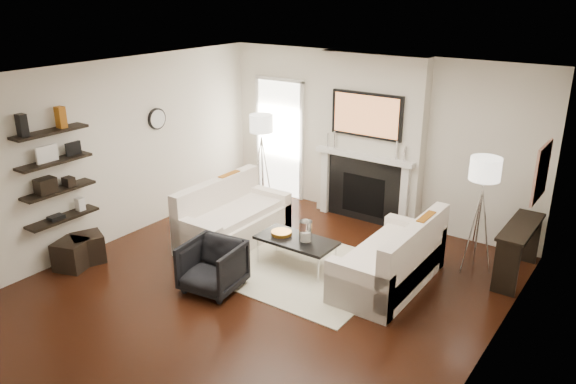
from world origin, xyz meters
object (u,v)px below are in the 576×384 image
Objects in this scene: loveseat_right_base at (388,270)px; lamp_left_shade at (261,123)px; coffee_table at (296,240)px; armchair at (212,264)px; loveseat_left_base at (235,228)px; ottoman_near at (88,248)px; lamp_right_shade at (485,169)px.

lamp_left_shade is at bearing 156.18° from loveseat_right_base.
coffee_table is 1.55× the size of armchair.
loveseat_left_base is at bearing -67.07° from lamp_left_shade.
lamp_left_shade is (-0.64, 1.52, 1.24)m from loveseat_left_base.
ottoman_near is at bearing -153.83° from loveseat_right_base.
lamp_left_shade reaches higher than armchair.
coffee_table is at bearing -146.52° from lamp_right_shade.
loveseat_left_base is 4.50× the size of lamp_right_shade.
lamp_left_shade is at bearing 108.55° from armchair.
loveseat_left_base is at bearing 173.47° from coffee_table.
loveseat_right_base is 2.53× the size of armchair.
ottoman_near is at bearing -147.41° from lamp_right_shade.
loveseat_left_base reaches higher than ottoman_near.
loveseat_left_base is 1.25m from coffee_table.
ottoman_near is at bearing -126.84° from loveseat_left_base.
loveseat_right_base is at bearing 13.04° from coffee_table.
armchair is 1.78× the size of ottoman_near.
ottoman_near is (-1.26, -1.69, -0.01)m from loveseat_left_base.
armchair is (0.70, -1.26, 0.15)m from loveseat_left_base.
loveseat_left_base is 3.68m from lamp_right_shade.
coffee_table is at bearing 31.86° from ottoman_near.
lamp_right_shade is at bearing 36.64° from armchair.
lamp_left_shade reaches higher than loveseat_left_base.
armchair is at bearing 12.33° from ottoman_near.
armchair is at bearing -60.79° from loveseat_left_base.
coffee_table is at bearing -41.66° from lamp_left_shade.
loveseat_right_base is 4.16m from ottoman_near.
lamp_right_shade is at bearing -4.73° from lamp_left_shade.
coffee_table is 2.94m from ottoman_near.
loveseat_right_base is 1.81m from lamp_right_shade.
ottoman_near is (-3.74, -1.84, -0.01)m from loveseat_right_base.
loveseat_left_base is 2.11m from ottoman_near.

